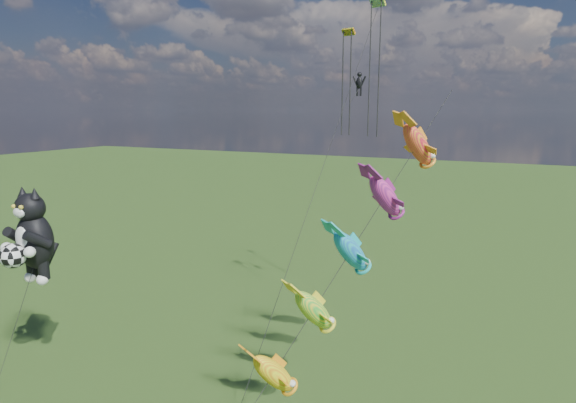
% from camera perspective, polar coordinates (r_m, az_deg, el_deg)
% --- Properties ---
extents(ground, '(300.00, 300.00, 0.00)m').
position_cam_1_polar(ground, '(36.72, -29.18, -17.46)').
color(ground, '#19380E').
extents(cat_kite_rig, '(2.90, 4.27, 12.15)m').
position_cam_1_polar(cat_kite_rig, '(32.28, -28.20, -3.62)').
color(cat_kite_rig, brown).
rests_on(cat_kite_rig, ground).
extents(fish_windsock_rig, '(7.92, 13.97, 17.60)m').
position_cam_1_polar(fish_windsock_rig, '(23.24, 7.39, -5.93)').
color(fish_windsock_rig, brown).
rests_on(fish_windsock_rig, ground).
extents(parafoil_rig, '(3.00, 17.47, 24.43)m').
position_cam_1_polar(parafoil_rig, '(35.13, 8.36, 14.36)').
color(parafoil_rig, brown).
rests_on(parafoil_rig, ground).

